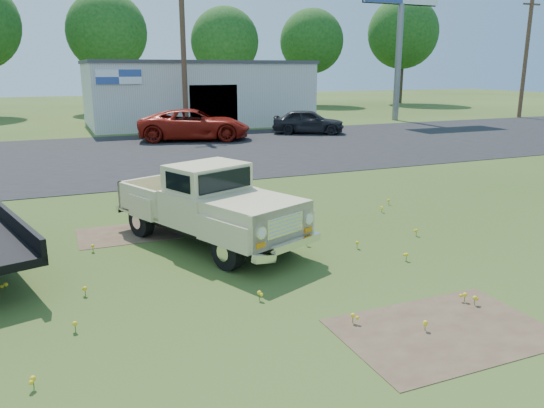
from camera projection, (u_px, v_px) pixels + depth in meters
The scene contains 14 objects.
ground at pixel (268, 274), 9.70m from camera, with size 140.00×140.00×0.00m, color #2E4416.
asphalt_lot at pixel (136, 155), 23.08m from camera, with size 90.00×14.00×0.02m, color black.
dirt_patch_a at pixel (444, 331), 7.59m from camera, with size 3.00×2.00×0.01m, color #503B2A.
dirt_patch_b at pixel (128, 234), 12.07m from camera, with size 2.20×1.60×0.01m, color #503B2A.
commercial_building at pixel (196, 92), 35.52m from camera, with size 14.20×8.20×4.15m.
utility_pole_mid at pixel (183, 51), 29.70m from camera, with size 1.60×0.30×9.00m.
utility_pole_east at pixel (526, 55), 39.52m from camera, with size 1.60×0.30×9.00m.
treeline_d at pixel (107, 32), 44.94m from camera, with size 6.72×6.72×10.00m.
treeline_e at pixel (225, 42), 47.54m from camera, with size 6.08×6.08×9.04m.
treeline_f at pixel (312, 41), 53.47m from camera, with size 6.40×6.40×9.52m.
treeline_g at pixel (403, 33), 55.67m from camera, with size 7.36×7.36×10.95m.
vintage_pickup_truck at pixel (208, 204), 11.21m from camera, with size 1.86×4.79×1.74m, color #CDC88A, non-canonical shape.
red_pickup at pixel (194, 125), 27.61m from camera, with size 2.65×5.75×1.60m, color maroon.
dark_sedan at pixel (308, 122), 30.39m from camera, with size 1.64×4.07×1.39m, color black.
Camera 1 is at (-3.47, -8.39, 3.65)m, focal length 35.00 mm.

